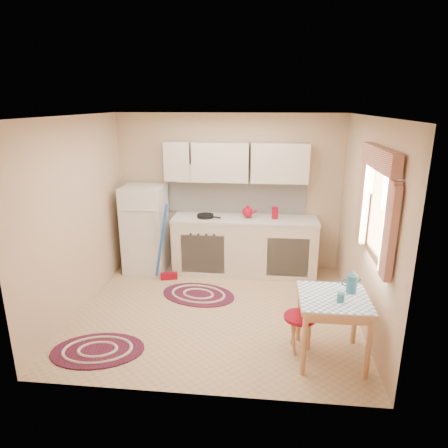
# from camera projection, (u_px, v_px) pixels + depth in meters

# --- Properties ---
(room_shell) EXTENTS (3.64, 3.60, 2.52)m
(room_shell) POSITION_uv_depth(u_px,v_px,m) (231.00, 189.00, 5.05)
(room_shell) COLOR tan
(room_shell) RESTS_ON ground
(fridge) EXTENTS (0.65, 0.60, 1.40)m
(fridge) POSITION_uv_depth(u_px,v_px,m) (145.00, 229.00, 6.42)
(fridge) COLOR silver
(fridge) RESTS_ON ground
(broom) EXTENTS (0.30, 0.19, 1.20)m
(broom) POSITION_uv_depth(u_px,v_px,m) (168.00, 243.00, 6.07)
(broom) COLOR blue
(broom) RESTS_ON ground
(base_cabinets) EXTENTS (2.25, 0.60, 0.88)m
(base_cabinets) POSITION_uv_depth(u_px,v_px,m) (244.00, 247.00, 6.38)
(base_cabinets) COLOR beige
(base_cabinets) RESTS_ON ground
(countertop) EXTENTS (2.27, 0.62, 0.04)m
(countertop) POSITION_uv_depth(u_px,v_px,m) (245.00, 219.00, 6.25)
(countertop) COLOR beige
(countertop) RESTS_ON base_cabinets
(frying_pan) EXTENTS (0.34, 0.34, 0.05)m
(frying_pan) POSITION_uv_depth(u_px,v_px,m) (205.00, 216.00, 6.25)
(frying_pan) COLOR black
(frying_pan) RESTS_ON countertop
(red_kettle) EXTENTS (0.21, 0.19, 0.18)m
(red_kettle) POSITION_uv_depth(u_px,v_px,m) (248.00, 212.00, 6.21)
(red_kettle) COLOR maroon
(red_kettle) RESTS_ON countertop
(red_canister) EXTENTS (0.11, 0.11, 0.16)m
(red_canister) POSITION_uv_depth(u_px,v_px,m) (275.00, 214.00, 6.17)
(red_canister) COLOR maroon
(red_canister) RESTS_ON countertop
(table) EXTENTS (0.72, 0.72, 0.72)m
(table) POSITION_uv_depth(u_px,v_px,m) (331.00, 328.00, 4.22)
(table) COLOR tan
(table) RESTS_ON ground
(stool) EXTENTS (0.46, 0.46, 0.42)m
(stool) POSITION_uv_depth(u_px,v_px,m) (299.00, 333.00, 4.41)
(stool) COLOR maroon
(stool) RESTS_ON ground
(coffee_pot) EXTENTS (0.16, 0.14, 0.27)m
(coffee_pot) POSITION_uv_depth(u_px,v_px,m) (352.00, 281.00, 4.17)
(coffee_pot) COLOR #2B6785
(coffee_pot) RESTS_ON table
(mug) EXTENTS (0.08, 0.08, 0.10)m
(mug) POSITION_uv_depth(u_px,v_px,m) (341.00, 298.00, 4.00)
(mug) COLOR #2B6785
(mug) RESTS_ON table
(rug_center) EXTENTS (1.20, 0.93, 0.02)m
(rug_center) POSITION_uv_depth(u_px,v_px,m) (198.00, 295.00, 5.72)
(rug_center) COLOR maroon
(rug_center) RESTS_ON ground
(rug_left) EXTENTS (1.13, 0.85, 0.02)m
(rug_left) POSITION_uv_depth(u_px,v_px,m) (98.00, 350.00, 4.44)
(rug_left) COLOR maroon
(rug_left) RESTS_ON ground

